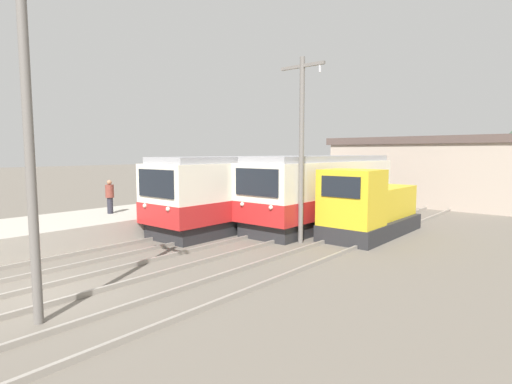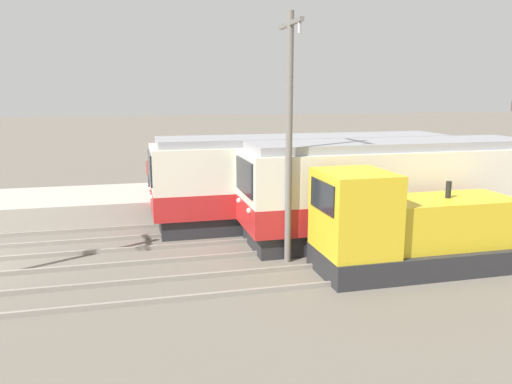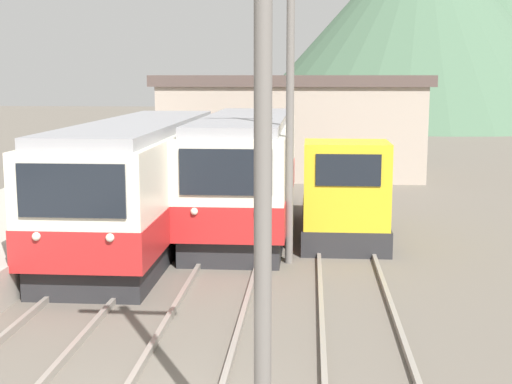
{
  "view_description": "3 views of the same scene",
  "coord_description": "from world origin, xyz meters",
  "px_view_note": "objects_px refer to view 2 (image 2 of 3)",
  "views": [
    {
      "loc": [
        10.67,
        -3.98,
        3.69
      ],
      "look_at": [
        -0.72,
        9.5,
        1.94
      ],
      "focal_mm": 28.0,
      "sensor_mm": 36.0,
      "label": 1
    },
    {
      "loc": [
        15.79,
        4.94,
        5.17
      ],
      "look_at": [
        -0.01,
        8.88,
        1.9
      ],
      "focal_mm": 35.0,
      "sensor_mm": 36.0,
      "label": 2
    },
    {
      "loc": [
        2.21,
        -8.35,
        4.78
      ],
      "look_at": [
        0.9,
        8.88,
        1.93
      ],
      "focal_mm": 50.0,
      "sensor_mm": 36.0,
      "label": 3
    }
  ],
  "objects_px": {
    "commuter_train_left": "(304,183)",
    "person_on_platform": "(151,172)",
    "catenary_mast_mid": "(289,131)",
    "commuter_train_center": "(391,194)",
    "shunting_locomotive": "(407,230)"
  },
  "relations": [
    {
      "from": "commuter_train_center",
      "to": "person_on_platform",
      "type": "bearing_deg",
      "value": -129.17
    },
    {
      "from": "shunting_locomotive",
      "to": "person_on_platform",
      "type": "xyz_separation_m",
      "value": [
        -9.57,
        -6.96,
        0.5
      ]
    },
    {
      "from": "commuter_train_center",
      "to": "commuter_train_left",
      "type": "bearing_deg",
      "value": -141.46
    },
    {
      "from": "commuter_train_left",
      "to": "commuter_train_center",
      "type": "bearing_deg",
      "value": 38.54
    },
    {
      "from": "commuter_train_left",
      "to": "shunting_locomotive",
      "type": "distance_m",
      "value": 5.92
    },
    {
      "from": "commuter_train_left",
      "to": "catenary_mast_mid",
      "type": "xyz_separation_m",
      "value": [
        4.31,
        -2.04,
        2.4
      ]
    },
    {
      "from": "commuter_train_left",
      "to": "person_on_platform",
      "type": "distance_m",
      "value": 6.94
    },
    {
      "from": "person_on_platform",
      "to": "catenary_mast_mid",
      "type": "bearing_deg",
      "value": 25.14
    },
    {
      "from": "commuter_train_center",
      "to": "catenary_mast_mid",
      "type": "distance_m",
      "value": 5.12
    },
    {
      "from": "commuter_train_left",
      "to": "person_on_platform",
      "type": "xyz_separation_m",
      "value": [
        -3.77,
        -5.83,
        0.08
      ]
    },
    {
      "from": "commuter_train_left",
      "to": "shunting_locomotive",
      "type": "xyz_separation_m",
      "value": [
        5.8,
        1.13,
        -0.43
      ]
    },
    {
      "from": "commuter_train_center",
      "to": "catenary_mast_mid",
      "type": "bearing_deg",
      "value": -70.56
    },
    {
      "from": "person_on_platform",
      "to": "shunting_locomotive",
      "type": "bearing_deg",
      "value": 36.03
    },
    {
      "from": "shunting_locomotive",
      "to": "person_on_platform",
      "type": "bearing_deg",
      "value": -143.97
    },
    {
      "from": "catenary_mast_mid",
      "to": "commuter_train_center",
      "type": "bearing_deg",
      "value": 109.44
    }
  ]
}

